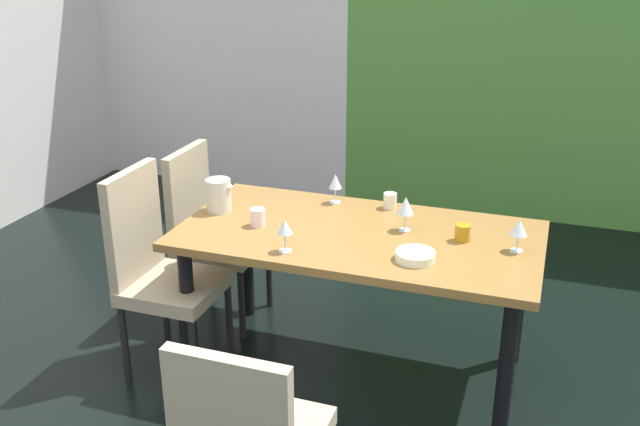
{
  "coord_description": "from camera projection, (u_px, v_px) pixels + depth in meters",
  "views": [
    {
      "loc": [
        1.13,
        -2.4,
        2.09
      ],
      "look_at": [
        0.12,
        0.53,
        0.85
      ],
      "focal_mm": 40.0,
      "sensor_mm": 36.0,
      "label": 1
    }
  ],
  "objects": [
    {
      "name": "chair_left_near",
      "position": [
        157.0,
        265.0,
        3.49
      ],
      "size": [
        0.44,
        0.44,
        1.03
      ],
      "rotation": [
        0.0,
        0.0,
        -1.57
      ],
      "color": "tan",
      "rests_on": "ground_plane"
    },
    {
      "name": "cup_near_window",
      "position": [
        390.0,
        201.0,
        3.63
      ],
      "size": [
        0.07,
        0.07,
        0.08
      ],
      "primitive_type": "cylinder",
      "color": "white",
      "rests_on": "dining_table"
    },
    {
      "name": "pitcher_right",
      "position": [
        219.0,
        195.0,
        3.58
      ],
      "size": [
        0.14,
        0.13,
        0.17
      ],
      "color": "silver",
      "rests_on": "dining_table"
    },
    {
      "name": "dining_table",
      "position": [
        358.0,
        250.0,
        3.39
      ],
      "size": [
        1.7,
        0.87,
        0.76
      ],
      "color": "olive",
      "rests_on": "ground_plane"
    },
    {
      "name": "wine_glass_south",
      "position": [
        519.0,
        228.0,
        3.12
      ],
      "size": [
        0.08,
        0.08,
        0.15
      ],
      "color": "silver",
      "rests_on": "dining_table"
    },
    {
      "name": "wine_glass_east",
      "position": [
        285.0,
        228.0,
        3.12
      ],
      "size": [
        0.07,
        0.07,
        0.15
      ],
      "color": "silver",
      "rests_on": "dining_table"
    },
    {
      "name": "garden_window_panel",
      "position": [
        576.0,
        43.0,
        5.0
      ],
      "size": [
        3.33,
        0.1,
        2.69
      ],
      "primitive_type": "cube",
      "color": "#56913D",
      "rests_on": "ground_plane"
    },
    {
      "name": "wine_glass_front",
      "position": [
        335.0,
        182.0,
        3.68
      ],
      "size": [
        0.07,
        0.07,
        0.16
      ],
      "color": "silver",
      "rests_on": "dining_table"
    },
    {
      "name": "chair_left_far",
      "position": [
        209.0,
        228.0,
        3.96
      ],
      "size": [
        0.44,
        0.44,
        0.99
      ],
      "rotation": [
        0.0,
        0.0,
        -1.57
      ],
      "color": "tan",
      "rests_on": "ground_plane"
    },
    {
      "name": "cup_west",
      "position": [
        258.0,
        217.0,
        3.41
      ],
      "size": [
        0.07,
        0.07,
        0.09
      ],
      "primitive_type": "cylinder",
      "color": "white",
      "rests_on": "dining_table"
    },
    {
      "name": "back_panel_interior",
      "position": [
        213.0,
        26.0,
        5.85
      ],
      "size": [
        2.34,
        0.1,
        2.69
      ],
      "primitive_type": "cube",
      "color": "silver",
      "rests_on": "ground_plane"
    },
    {
      "name": "cup_left",
      "position": [
        463.0,
        233.0,
        3.25
      ],
      "size": [
        0.07,
        0.07,
        0.08
      ],
      "primitive_type": "cylinder",
      "color": "#BC8118",
      "rests_on": "dining_table"
    },
    {
      "name": "serving_bowl_rear",
      "position": [
        415.0,
        256.0,
        3.07
      ],
      "size": [
        0.17,
        0.17,
        0.04
      ],
      "primitive_type": "cylinder",
      "color": "white",
      "rests_on": "dining_table"
    },
    {
      "name": "wine_glass_corner",
      "position": [
        406.0,
        206.0,
        3.33
      ],
      "size": [
        0.08,
        0.08,
        0.17
      ],
      "color": "silver",
      "rests_on": "dining_table"
    }
  ]
}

